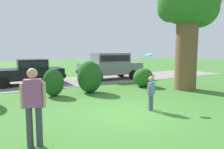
{
  "coord_description": "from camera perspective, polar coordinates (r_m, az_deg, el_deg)",
  "views": [
    {
      "loc": [
        -3.94,
        -5.84,
        2.12
      ],
      "look_at": [
        0.44,
        1.85,
        1.1
      ],
      "focal_mm": 33.95,
      "sensor_mm": 36.0,
      "label": 1
    }
  ],
  "objects": [
    {
      "name": "ground_plane",
      "position": [
        7.35,
        4.19,
        -10.19
      ],
      "size": [
        80.0,
        80.0,
        0.0
      ],
      "primitive_type": "plane",
      "color": "#3D752D"
    },
    {
      "name": "oak_tree_large",
      "position": [
        12.38,
        20.02,
        16.59
      ],
      "size": [
        3.52,
        3.2,
        6.14
      ],
      "color": "brown",
      "rests_on": "ground"
    },
    {
      "name": "parked_suv",
      "position": [
        15.39,
        -0.45,
        2.69
      ],
      "size": [
        4.79,
        2.28,
        1.92
      ],
      "color": "gray",
      "rests_on": "ground"
    },
    {
      "name": "child_thrower",
      "position": [
        7.58,
        10.47,
        -4.19
      ],
      "size": [
        0.39,
        0.37,
        1.29
      ],
      "color": "#4C608C",
      "rests_on": "ground"
    },
    {
      "name": "frisbee",
      "position": [
        8.15,
        9.9,
        5.25
      ],
      "size": [
        0.28,
        0.28,
        0.14
      ],
      "color": "#337FDB"
    },
    {
      "name": "shrub_centre",
      "position": [
        10.62,
        -6.04,
        -0.65
      ],
      "size": [
        1.23,
        1.21,
        1.58
      ],
      "color": "#1E511C",
      "rests_on": "ground"
    },
    {
      "name": "parked_sedan",
      "position": [
        13.96,
        -21.52,
        0.89
      ],
      "size": [
        4.46,
        2.22,
        1.56
      ],
      "color": "black",
      "rests_on": "ground"
    },
    {
      "name": "adult_onlooker",
      "position": [
        4.91,
        -20.4,
        -7.23
      ],
      "size": [
        0.51,
        0.31,
        1.74
      ],
      "color": "#3F3F4C",
      "rests_on": "ground"
    },
    {
      "name": "driveway_strip",
      "position": [
        14.38,
        -13.48,
        -2.05
      ],
      "size": [
        28.0,
        4.4,
        0.02
      ],
      "primitive_type": "cube",
      "color": "gray",
      "rests_on": "ground"
    },
    {
      "name": "shrub_centre_right",
      "position": [
        12.5,
        8.54,
        -0.95
      ],
      "size": [
        1.32,
        1.14,
        1.08
      ],
      "color": "#286023",
      "rests_on": "ground"
    },
    {
      "name": "shrub_centre_left",
      "position": [
        10.13,
        -15.49,
        -2.07
      ],
      "size": [
        0.96,
        0.8,
        1.28
      ],
      "color": "#1E511C",
      "rests_on": "ground"
    }
  ]
}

